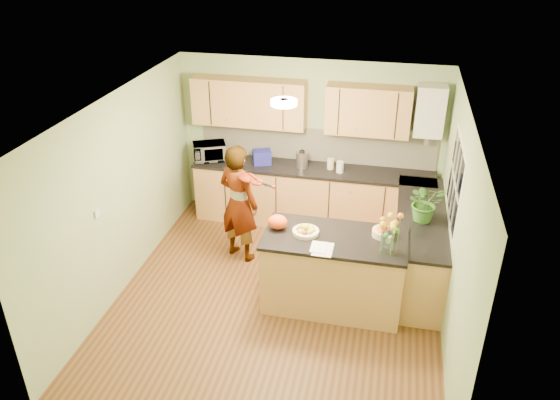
# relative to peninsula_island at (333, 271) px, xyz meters

# --- Properties ---
(floor) EXTENTS (4.50, 4.50, 0.00)m
(floor) POSITION_rel_peninsula_island_xyz_m (-0.68, -0.01, -0.48)
(floor) COLOR #552E18
(floor) RESTS_ON ground
(ceiling) EXTENTS (4.00, 4.50, 0.02)m
(ceiling) POSITION_rel_peninsula_island_xyz_m (-0.68, -0.01, 2.02)
(ceiling) COLOR white
(ceiling) RESTS_ON wall_back
(wall_back) EXTENTS (4.00, 0.02, 2.50)m
(wall_back) POSITION_rel_peninsula_island_xyz_m (-0.68, 2.24, 0.77)
(wall_back) COLOR #95B07E
(wall_back) RESTS_ON floor
(wall_front) EXTENTS (4.00, 0.02, 2.50)m
(wall_front) POSITION_rel_peninsula_island_xyz_m (-0.68, -2.26, 0.77)
(wall_front) COLOR #95B07E
(wall_front) RESTS_ON floor
(wall_left) EXTENTS (0.02, 4.50, 2.50)m
(wall_left) POSITION_rel_peninsula_island_xyz_m (-2.68, -0.01, 0.77)
(wall_left) COLOR #95B07E
(wall_left) RESTS_ON floor
(wall_right) EXTENTS (0.02, 4.50, 2.50)m
(wall_right) POSITION_rel_peninsula_island_xyz_m (1.32, -0.01, 0.77)
(wall_right) COLOR #95B07E
(wall_right) RESTS_ON floor
(back_counter) EXTENTS (3.64, 0.62, 0.94)m
(back_counter) POSITION_rel_peninsula_island_xyz_m (-0.58, 1.94, -0.01)
(back_counter) COLOR tan
(back_counter) RESTS_ON floor
(right_counter) EXTENTS (0.62, 2.24, 0.94)m
(right_counter) POSITION_rel_peninsula_island_xyz_m (1.02, 0.84, -0.01)
(right_counter) COLOR tan
(right_counter) RESTS_ON floor
(splashback) EXTENTS (3.60, 0.02, 0.52)m
(splashback) POSITION_rel_peninsula_island_xyz_m (-0.58, 2.22, 0.72)
(splashback) COLOR silver
(splashback) RESTS_ON back_counter
(upper_cabinets) EXTENTS (3.20, 0.34, 0.70)m
(upper_cabinets) POSITION_rel_peninsula_island_xyz_m (-0.86, 2.07, 1.37)
(upper_cabinets) COLOR tan
(upper_cabinets) RESTS_ON wall_back
(boiler) EXTENTS (0.40, 0.30, 0.86)m
(boiler) POSITION_rel_peninsula_island_xyz_m (1.02, 2.08, 1.41)
(boiler) COLOR white
(boiler) RESTS_ON wall_back
(window_right) EXTENTS (0.01, 1.30, 1.05)m
(window_right) POSITION_rel_peninsula_island_xyz_m (1.31, 0.59, 1.07)
(window_right) COLOR white
(window_right) RESTS_ON wall_right
(light_switch) EXTENTS (0.02, 0.09, 0.09)m
(light_switch) POSITION_rel_peninsula_island_xyz_m (-2.67, -0.61, 0.82)
(light_switch) COLOR white
(light_switch) RESTS_ON wall_left
(ceiling_lamp) EXTENTS (0.30, 0.30, 0.07)m
(ceiling_lamp) POSITION_rel_peninsula_island_xyz_m (-0.68, 0.29, 1.98)
(ceiling_lamp) COLOR #FFEABF
(ceiling_lamp) RESTS_ON ceiling
(peninsula_island) EXTENTS (1.69, 0.86, 0.97)m
(peninsula_island) POSITION_rel_peninsula_island_xyz_m (0.00, 0.00, 0.00)
(peninsula_island) COLOR tan
(peninsula_island) RESTS_ON floor
(fruit_dish) EXTENTS (0.32, 0.32, 0.11)m
(fruit_dish) POSITION_rel_peninsula_island_xyz_m (-0.35, 0.00, 0.53)
(fruit_dish) COLOR beige
(fruit_dish) RESTS_ON peninsula_island
(orange_bowl) EXTENTS (0.27, 0.27, 0.16)m
(orange_bowl) POSITION_rel_peninsula_island_xyz_m (0.55, 0.15, 0.55)
(orange_bowl) COLOR beige
(orange_bowl) RESTS_ON peninsula_island
(flower_vase) EXTENTS (0.29, 0.29, 0.53)m
(flower_vase) POSITION_rel_peninsula_island_xyz_m (0.60, -0.18, 0.83)
(flower_vase) COLOR silver
(flower_vase) RESTS_ON peninsula_island
(orange_bag) EXTENTS (0.24, 0.21, 0.18)m
(orange_bag) POSITION_rel_peninsula_island_xyz_m (-0.70, 0.05, 0.57)
(orange_bag) COLOR #FF4F15
(orange_bag) RESTS_ON peninsula_island
(papers) EXTENTS (0.22, 0.30, 0.01)m
(papers) POSITION_rel_peninsula_island_xyz_m (-0.10, -0.30, 0.49)
(papers) COLOR white
(papers) RESTS_ON peninsula_island
(violinist) EXTENTS (0.72, 0.62, 1.68)m
(violinist) POSITION_rel_peninsula_island_xyz_m (-1.41, 0.79, 0.36)
(violinist) COLOR #DC9D87
(violinist) RESTS_ON floor
(violin) EXTENTS (0.72, 0.62, 0.18)m
(violin) POSITION_rel_peninsula_island_xyz_m (-1.21, 0.57, 0.86)
(violin) COLOR #551105
(violin) RESTS_ON violinist
(microwave) EXTENTS (0.58, 0.50, 0.27)m
(microwave) POSITION_rel_peninsula_island_xyz_m (-2.19, 1.90, 0.59)
(microwave) COLOR white
(microwave) RESTS_ON back_counter
(blue_box) EXTENTS (0.32, 0.28, 0.21)m
(blue_box) POSITION_rel_peninsula_island_xyz_m (-1.37, 1.93, 0.56)
(blue_box) COLOR navy
(blue_box) RESTS_ON back_counter
(kettle) EXTENTS (0.18, 0.18, 0.33)m
(kettle) POSITION_rel_peninsula_island_xyz_m (-0.75, 1.93, 0.59)
(kettle) COLOR silver
(kettle) RESTS_ON back_counter
(jar_cream) EXTENTS (0.11, 0.11, 0.16)m
(jar_cream) POSITION_rel_peninsula_island_xyz_m (-0.32, 1.97, 0.54)
(jar_cream) COLOR beige
(jar_cream) RESTS_ON back_counter
(jar_white) EXTENTS (0.12, 0.12, 0.17)m
(jar_white) POSITION_rel_peninsula_island_xyz_m (-0.17, 1.87, 0.54)
(jar_white) COLOR white
(jar_white) RESTS_ON back_counter
(potted_plant) EXTENTS (0.54, 0.50, 0.50)m
(potted_plant) POSITION_rel_peninsula_island_xyz_m (1.02, 0.67, 0.71)
(potted_plant) COLOR #3D7B29
(potted_plant) RESTS_ON right_counter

